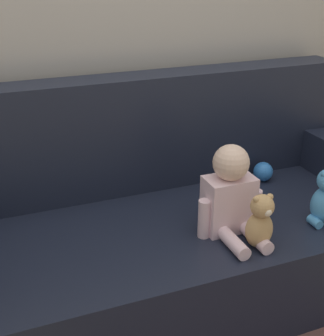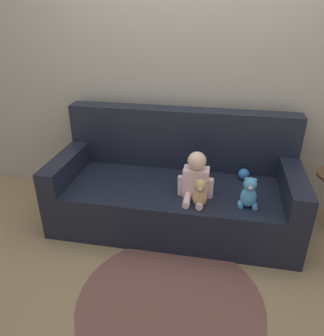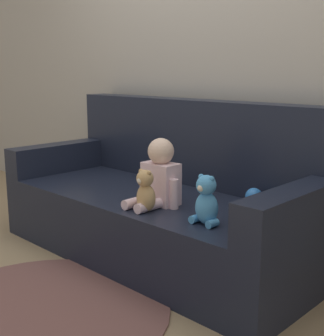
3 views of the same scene
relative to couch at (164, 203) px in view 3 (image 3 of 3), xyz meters
name	(u,v)px [view 3 (image 3 of 3)]	position (x,y,z in m)	size (l,w,h in m)	color
ground_plane	(156,254)	(0.00, -0.07, -0.31)	(12.00, 12.00, 0.00)	#9E8460
wall_back	(214,41)	(0.00, 0.46, 0.99)	(8.00, 0.05, 2.60)	#ADA89E
couch	(164,203)	(0.00, 0.00, 0.00)	(2.04, 0.88, 0.94)	black
person_baby	(159,177)	(0.19, -0.24, 0.24)	(0.28, 0.30, 0.37)	silver
teddy_bear_brown	(146,191)	(0.24, -0.39, 0.20)	(0.11, 0.10, 0.23)	tan
plush_toy_side	(206,201)	(0.59, -0.32, 0.20)	(0.14, 0.11, 0.24)	#4C9EDB
toy_ball	(254,197)	(0.57, 0.11, 0.13)	(0.10, 0.10, 0.10)	#337FDB
floor_rug	(41,312)	(0.12, -0.96, -0.31)	(1.22, 1.22, 0.01)	brown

